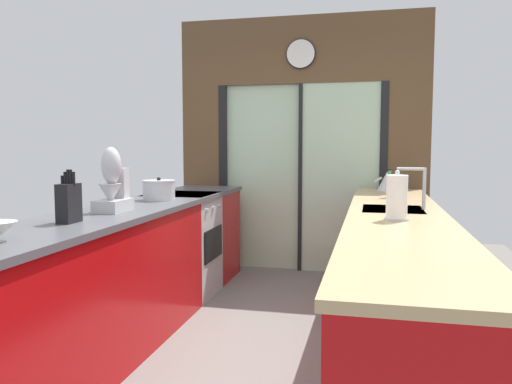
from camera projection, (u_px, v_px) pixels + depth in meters
name	position (u px, v px, depth m)	size (l,w,h in m)	color
ground_plane	(266.00, 328.00, 3.76)	(5.04, 7.60, 0.02)	slate
back_wall_unit	(301.00, 129.00, 5.36)	(2.64, 0.12, 2.70)	brown
left_counter_run	(123.00, 275.00, 3.46)	(0.62, 3.80, 0.92)	#AD0C0F
right_counter_run	(396.00, 285.00, 3.22)	(0.62, 3.80, 0.92)	#AD0C0F
sink_faucet	(419.00, 182.00, 3.37)	(0.19, 0.02, 0.28)	#B7BABC
oven_range	(182.00, 245.00, 4.55)	(0.60, 0.60, 0.92)	#B7BABC
knife_block	(69.00, 202.00, 2.80)	(0.09, 0.14, 0.30)	black
stand_mixer	(113.00, 187.00, 3.27)	(0.17, 0.27, 0.42)	#B7BABC
stock_pot	(159.00, 190.00, 3.98)	(0.26, 0.26, 0.18)	#B7BABC
kettle	(387.00, 181.00, 4.84)	(0.27, 0.18, 0.21)	#B7BABC
soap_bottle	(389.00, 185.00, 4.16)	(0.06, 0.06, 0.24)	#339E56
paper_towel_roll	(397.00, 198.00, 2.90)	(0.14, 0.14, 0.29)	#B7BABC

